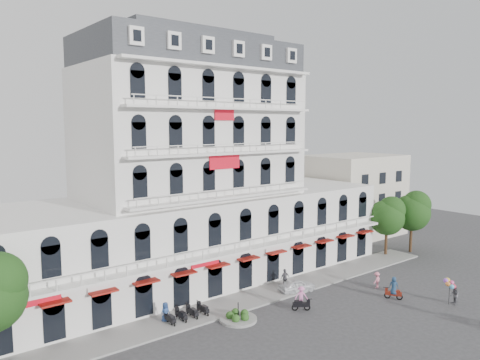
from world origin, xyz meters
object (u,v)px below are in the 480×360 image
object	(u,v)px
parked_car	(297,285)
rider_center	(301,298)
balloon_vendor	(453,291)
rider_east	(394,288)

from	to	relation	value
parked_car	rider_center	world-z (taller)	rider_center
parked_car	balloon_vendor	world-z (taller)	balloon_vendor
parked_car	balloon_vendor	size ratio (longest dim) A/B	1.53
parked_car	rider_east	xyz separation A→B (m)	(5.76, -7.12, 0.46)
balloon_vendor	rider_east	bearing A→B (deg)	126.75
rider_east	balloon_vendor	size ratio (longest dim) A/B	0.90
parked_car	rider_center	bearing A→B (deg)	151.61
rider_center	balloon_vendor	size ratio (longest dim) A/B	0.92
rider_center	balloon_vendor	world-z (taller)	balloon_vendor
parked_car	rider_east	bearing A→B (deg)	-128.49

